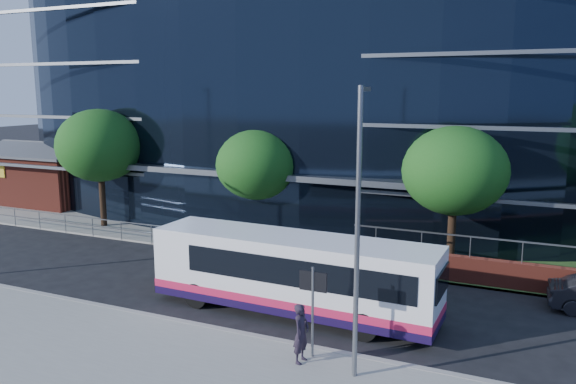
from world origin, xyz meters
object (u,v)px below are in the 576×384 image
at_px(streetlight_east, 358,226).
at_px(pedestrian, 301,333).
at_px(brick_pavilion, 49,175).
at_px(tree_far_a, 99,146).
at_px(city_bus, 295,273).
at_px(tree_far_b, 257,165).
at_px(tree_far_c, 455,171).
at_px(street_sign, 313,293).

xyz_separation_m(streetlight_east, pedestrian, (-1.67, 0.12, -3.40)).
xyz_separation_m(brick_pavilion, tree_far_a, (9.00, -4.50, 2.92)).
xyz_separation_m(streetlight_east, city_bus, (-3.43, 3.72, -2.92)).
height_order(tree_far_a, tree_far_b, tree_far_a).
height_order(city_bus, pedestrian, city_bus).
bearing_deg(tree_far_b, city_bus, -55.02).
relative_size(brick_pavilion, streetlight_east, 1.08).
height_order(tree_far_c, pedestrian, tree_far_c).
bearing_deg(tree_far_c, pedestrian, -103.59).
bearing_deg(tree_far_a, tree_far_b, 2.86).
bearing_deg(street_sign, city_bus, 121.70).
height_order(brick_pavilion, street_sign, brick_pavilion).
bearing_deg(tree_far_c, streetlight_east, -95.11).
height_order(street_sign, tree_far_a, tree_far_a).
bearing_deg(city_bus, tree_far_b, 126.61).
relative_size(tree_far_c, pedestrian, 3.66).
distance_m(tree_far_b, pedestrian, 14.04).
relative_size(street_sign, streetlight_east, 0.35).
distance_m(brick_pavilion, street_sign, 30.49).
height_order(street_sign, streetlight_east, streetlight_east).
bearing_deg(city_bus, street_sign, -56.67).
bearing_deg(pedestrian, tree_far_a, 61.42).
bearing_deg(tree_far_b, tree_far_a, -177.14).
distance_m(street_sign, tree_far_b, 13.54).
bearing_deg(streetlight_east, tree_far_c, 84.89).
xyz_separation_m(tree_far_c, city_bus, (-4.43, -7.46, -3.01)).
bearing_deg(streetlight_east, pedestrian, 175.93).
bearing_deg(tree_far_a, streetlight_east, -30.46).
bearing_deg(brick_pavilion, street_sign, -29.65).
height_order(tree_far_a, tree_far_c, tree_far_a).
bearing_deg(tree_far_c, brick_pavilion, 171.18).
height_order(streetlight_east, city_bus, streetlight_east).
height_order(streetlight_east, pedestrian, streetlight_east).
bearing_deg(tree_far_b, tree_far_c, -2.86).
bearing_deg(city_bus, tree_far_a, 156.04).
bearing_deg(brick_pavilion, streetlight_east, -29.24).
relative_size(tree_far_b, tree_far_c, 0.93).
height_order(street_sign, tree_far_b, tree_far_b).
distance_m(street_sign, tree_far_a, 20.63).
height_order(tree_far_b, tree_far_c, tree_far_c).
relative_size(streetlight_east, pedestrian, 4.49).
height_order(street_sign, city_bus, street_sign).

